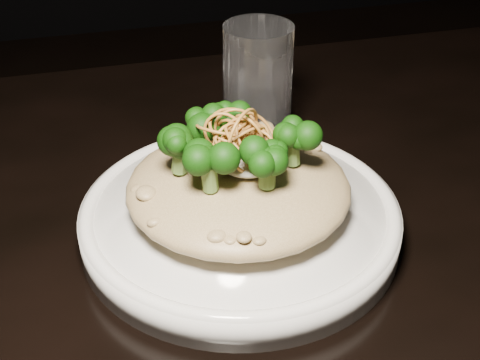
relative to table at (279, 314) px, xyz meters
name	(u,v)px	position (x,y,z in m)	size (l,w,h in m)	color
table	(279,314)	(0.00, 0.00, 0.00)	(1.10, 0.80, 0.75)	black
plate	(240,220)	(-0.03, 0.02, 0.10)	(0.27, 0.27, 0.03)	silver
risotto	(238,187)	(-0.03, 0.02, 0.13)	(0.18, 0.18, 0.04)	brown
broccoli	(234,145)	(-0.04, 0.02, 0.17)	(0.11, 0.11, 0.04)	black
cheese	(248,160)	(-0.02, 0.02, 0.16)	(0.05, 0.05, 0.01)	silver
shallots	(240,134)	(-0.03, 0.02, 0.18)	(0.05, 0.05, 0.03)	brown
drinking_glass	(258,84)	(0.03, 0.18, 0.14)	(0.07, 0.07, 0.12)	white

